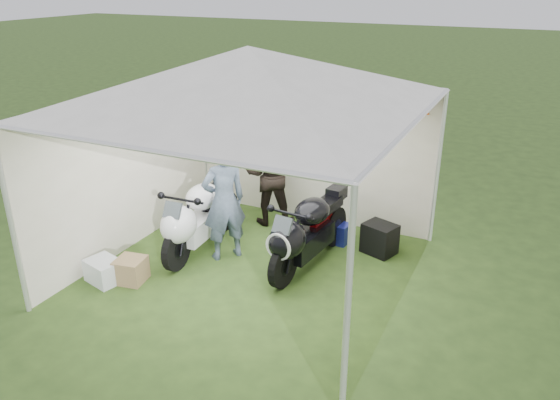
{
  "coord_description": "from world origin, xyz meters",
  "views": [
    {
      "loc": [
        3.16,
        -5.73,
        3.77
      ],
      "look_at": [
        0.25,
        0.35,
        0.97
      ],
      "focal_mm": 35.0,
      "sensor_mm": 36.0,
      "label": 1
    }
  ],
  "objects_px": {
    "canopy_tent": "(250,82)",
    "crate_0": "(104,271)",
    "paddock_stand": "(335,232)",
    "person_blue_jacket": "(224,201)",
    "motorcycle_black": "(306,231)",
    "crate_1": "(131,270)",
    "person_dark_jacket": "(270,174)",
    "equipment_box": "(380,239)",
    "motorcycle_white": "(198,216)"
  },
  "relations": [
    {
      "from": "person_dark_jacket",
      "to": "motorcycle_black",
      "type": "bearing_deg",
      "value": 112.05
    },
    {
      "from": "person_blue_jacket",
      "to": "crate_1",
      "type": "bearing_deg",
      "value": 2.8
    },
    {
      "from": "person_blue_jacket",
      "to": "canopy_tent",
      "type": "bearing_deg",
      "value": 108.93
    },
    {
      "from": "paddock_stand",
      "to": "crate_1",
      "type": "bearing_deg",
      "value": -132.18
    },
    {
      "from": "equipment_box",
      "to": "person_dark_jacket",
      "type": "bearing_deg",
      "value": 172.06
    },
    {
      "from": "canopy_tent",
      "to": "person_blue_jacket",
      "type": "distance_m",
      "value": 1.8
    },
    {
      "from": "person_dark_jacket",
      "to": "person_blue_jacket",
      "type": "height_order",
      "value": "person_blue_jacket"
    },
    {
      "from": "crate_0",
      "to": "crate_1",
      "type": "bearing_deg",
      "value": 26.32
    },
    {
      "from": "paddock_stand",
      "to": "person_blue_jacket",
      "type": "xyz_separation_m",
      "value": [
        -1.25,
        -1.12,
        0.71
      ]
    },
    {
      "from": "canopy_tent",
      "to": "person_dark_jacket",
      "type": "bearing_deg",
      "value": 108.24
    },
    {
      "from": "canopy_tent",
      "to": "crate_0",
      "type": "relative_size",
      "value": 12.37
    },
    {
      "from": "equipment_box",
      "to": "motorcycle_white",
      "type": "bearing_deg",
      "value": -156.1
    },
    {
      "from": "canopy_tent",
      "to": "crate_0",
      "type": "xyz_separation_m",
      "value": [
        -1.64,
        -1.1,
        -2.42
      ]
    },
    {
      "from": "equipment_box",
      "to": "crate_1",
      "type": "bearing_deg",
      "value": -141.31
    },
    {
      "from": "canopy_tent",
      "to": "person_dark_jacket",
      "type": "height_order",
      "value": "canopy_tent"
    },
    {
      "from": "paddock_stand",
      "to": "crate_1",
      "type": "relative_size",
      "value": 1.15
    },
    {
      "from": "person_dark_jacket",
      "to": "equipment_box",
      "type": "bearing_deg",
      "value": 149.46
    },
    {
      "from": "motorcycle_black",
      "to": "crate_0",
      "type": "bearing_deg",
      "value": -140.03
    },
    {
      "from": "person_dark_jacket",
      "to": "canopy_tent",
      "type": "bearing_deg",
      "value": 85.64
    },
    {
      "from": "equipment_box",
      "to": "crate_1",
      "type": "xyz_separation_m",
      "value": [
        -2.73,
        -2.19,
        -0.06
      ]
    },
    {
      "from": "canopy_tent",
      "to": "paddock_stand",
      "type": "relative_size",
      "value": 13.66
    },
    {
      "from": "motorcycle_black",
      "to": "crate_1",
      "type": "distance_m",
      "value": 2.38
    },
    {
      "from": "canopy_tent",
      "to": "person_blue_jacket",
      "type": "relative_size",
      "value": 3.27
    },
    {
      "from": "canopy_tent",
      "to": "crate_1",
      "type": "height_order",
      "value": "canopy_tent"
    },
    {
      "from": "equipment_box",
      "to": "crate_0",
      "type": "xyz_separation_m",
      "value": [
        -3.05,
        -2.35,
        -0.07
      ]
    },
    {
      "from": "paddock_stand",
      "to": "person_blue_jacket",
      "type": "distance_m",
      "value": 1.83
    },
    {
      "from": "crate_1",
      "to": "equipment_box",
      "type": "bearing_deg",
      "value": 38.69
    },
    {
      "from": "equipment_box",
      "to": "crate_0",
      "type": "relative_size",
      "value": 0.98
    },
    {
      "from": "motorcycle_white",
      "to": "paddock_stand",
      "type": "height_order",
      "value": "motorcycle_white"
    },
    {
      "from": "motorcycle_white",
      "to": "person_blue_jacket",
      "type": "bearing_deg",
      "value": -2.95
    },
    {
      "from": "canopy_tent",
      "to": "motorcycle_white",
      "type": "distance_m",
      "value": 2.26
    },
    {
      "from": "crate_0",
      "to": "motorcycle_white",
      "type": "bearing_deg",
      "value": 63.17
    },
    {
      "from": "canopy_tent",
      "to": "motorcycle_black",
      "type": "distance_m",
      "value": 2.15
    },
    {
      "from": "motorcycle_black",
      "to": "person_blue_jacket",
      "type": "relative_size",
      "value": 1.16
    },
    {
      "from": "person_dark_jacket",
      "to": "crate_1",
      "type": "bearing_deg",
      "value": 48.75
    },
    {
      "from": "crate_1",
      "to": "motorcycle_black",
      "type": "bearing_deg",
      "value": 34.65
    },
    {
      "from": "canopy_tent",
      "to": "person_blue_jacket",
      "type": "xyz_separation_m",
      "value": [
        -0.55,
        0.18,
        -1.71
      ]
    },
    {
      "from": "canopy_tent",
      "to": "crate_0",
      "type": "distance_m",
      "value": 3.13
    },
    {
      "from": "person_blue_jacket",
      "to": "equipment_box",
      "type": "distance_m",
      "value": 2.31
    },
    {
      "from": "motorcycle_black",
      "to": "crate_1",
      "type": "bearing_deg",
      "value": -138.94
    },
    {
      "from": "person_dark_jacket",
      "to": "equipment_box",
      "type": "distance_m",
      "value": 2.02
    },
    {
      "from": "paddock_stand",
      "to": "crate_1",
      "type": "height_order",
      "value": "crate_1"
    },
    {
      "from": "motorcycle_white",
      "to": "motorcycle_black",
      "type": "height_order",
      "value": "motorcycle_white"
    },
    {
      "from": "equipment_box",
      "to": "crate_1",
      "type": "height_order",
      "value": "equipment_box"
    },
    {
      "from": "person_dark_jacket",
      "to": "crate_0",
      "type": "distance_m",
      "value": 2.93
    },
    {
      "from": "motorcycle_black",
      "to": "crate_0",
      "type": "relative_size",
      "value": 4.4
    },
    {
      "from": "motorcycle_black",
      "to": "equipment_box",
      "type": "bearing_deg",
      "value": 53.24
    },
    {
      "from": "canopy_tent",
      "to": "person_dark_jacket",
      "type": "xyz_separation_m",
      "value": [
        -0.5,
        1.51,
        -1.74
      ]
    },
    {
      "from": "canopy_tent",
      "to": "paddock_stand",
      "type": "distance_m",
      "value": 2.84
    },
    {
      "from": "motorcycle_white",
      "to": "crate_1",
      "type": "relative_size",
      "value": 5.63
    }
  ]
}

